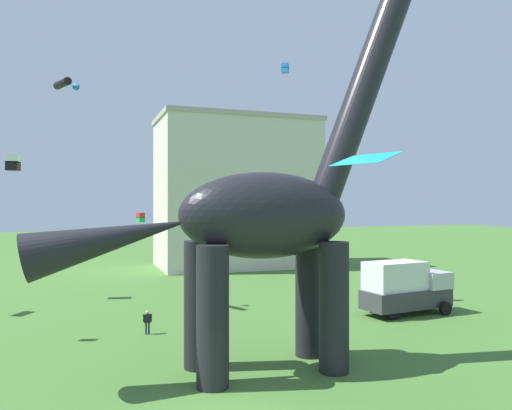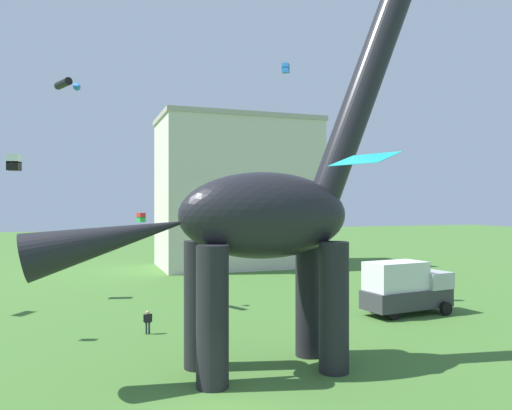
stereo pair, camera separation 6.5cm
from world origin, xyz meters
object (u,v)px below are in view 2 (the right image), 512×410
Objects in this scene: dinosaur_sculpture at (263,215)px; kite_drifting at (141,217)px; person_photographer at (148,320)px; kite_trailing at (365,159)px; parked_box_truck at (405,287)px; kite_mid_left at (14,163)px; kite_far_right at (67,84)px; kite_high_right at (286,68)px.

kite_drifting is at bearing 122.57° from dinosaur_sculpture.
kite_trailing is (4.31, -13.66, 7.17)m from person_photographer.
kite_trailing reaches higher than kite_drifting.
kite_mid_left is (-22.97, 12.87, 7.93)m from parked_box_truck.
parked_box_truck is 4.83× the size of person_photographer.
kite_drifting is at bearing 100.90° from person_photographer.
dinosaur_sculpture reaches higher than parked_box_truck.
parked_box_truck is 15.32m from person_photographer.
person_photographer is 0.68× the size of kite_far_right.
person_photographer is 10.64m from kite_drifting.
person_photographer is at bearing 171.20° from parked_box_truck.
person_photographer is at bearing -60.91° from kite_far_right.
person_photographer is at bearing 139.59° from dinosaur_sculpture.
dinosaur_sculpture reaches higher than kite_far_right.
kite_mid_left reaches higher than kite_drifting.
kite_far_right is 0.88× the size of kite_trailing.
parked_box_truck is at bearing -29.26° from kite_mid_left.
kite_mid_left is at bearing 136.81° from person_photographer.
kite_drifting is 14.22m from kite_high_right.
kite_drifting is (-3.01, 16.48, -0.45)m from dinosaur_sculpture.
kite_mid_left is at bearing 114.71° from kite_trailing.
kite_mid_left is (-7.68, 12.41, 8.85)m from person_photographer.
kite_mid_left is (-17.38, 7.49, -6.22)m from kite_high_right.
kite_mid_left is (-8.36, 3.05, 3.83)m from kite_drifting.
dinosaur_sculpture reaches higher than kite_high_right.
kite_trailing is (-10.97, -13.20, 6.25)m from parked_box_truck.
kite_drifting is 9.69m from kite_mid_left.
kite_drifting reaches higher than parked_box_truck.
dinosaur_sculpture reaches higher than kite_drifting.
kite_high_right reaches higher than person_photographer.
kite_drifting is 0.32× the size of kite_trailing.
kite_mid_left is at bearing 142.43° from dinosaur_sculpture.
dinosaur_sculpture is 26.62× the size of kite_drifting.
kite_drifting reaches higher than person_photographer.
kite_drifting is 1.05× the size of kite_high_right.
kite_trailing is 1.80× the size of kite_mid_left.
kite_trailing is at bearing -65.29° from kite_mid_left.
kite_trailing is 28.74m from kite_mid_left.
parked_box_truck is at bearing -33.90° from kite_drifting.
person_photographer is at bearing -94.15° from kite_drifting.
kite_drifting is 9.89m from kite_far_right.
kite_far_right is at bearing -54.57° from kite_mid_left.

